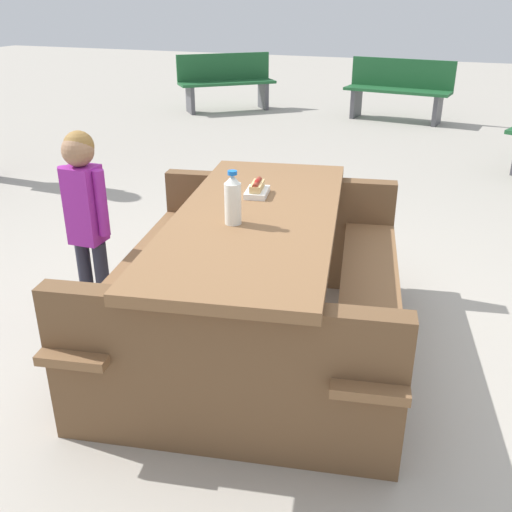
% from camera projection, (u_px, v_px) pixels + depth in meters
% --- Properties ---
extents(ground_plane, '(30.00, 30.00, 0.00)m').
position_uv_depth(ground_plane, '(256.00, 346.00, 3.07)').
color(ground_plane, '#ADA599').
rests_on(ground_plane, ground).
extents(picnic_table, '(2.03, 1.71, 0.75)m').
position_uv_depth(picnic_table, '(256.00, 271.00, 2.89)').
color(picnic_table, brown).
rests_on(picnic_table, ground).
extents(soda_bottle, '(0.08, 0.08, 0.25)m').
position_uv_depth(soda_bottle, '(233.00, 199.00, 2.59)').
color(soda_bottle, silver).
rests_on(soda_bottle, picnic_table).
extents(hotdog_tray, '(0.20, 0.14, 0.08)m').
position_uv_depth(hotdog_tray, '(257.00, 189.00, 3.00)').
color(hotdog_tray, white).
rests_on(hotdog_tray, picnic_table).
extents(child_in_coat, '(0.17, 0.27, 1.08)m').
position_uv_depth(child_in_coat, '(85.00, 205.00, 3.03)').
color(child_in_coat, '#262633').
rests_on(child_in_coat, ground).
extents(park_bench_near, '(0.59, 1.54, 0.85)m').
position_uv_depth(park_bench_near, '(399.00, 89.00, 8.36)').
color(park_bench_near, '#1E592D').
rests_on(park_bench_near, ground).
extents(park_bench_far, '(1.27, 1.40, 0.85)m').
position_uv_depth(park_bench_far, '(226.00, 81.00, 9.09)').
color(park_bench_far, '#1E592D').
rests_on(park_bench_far, ground).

